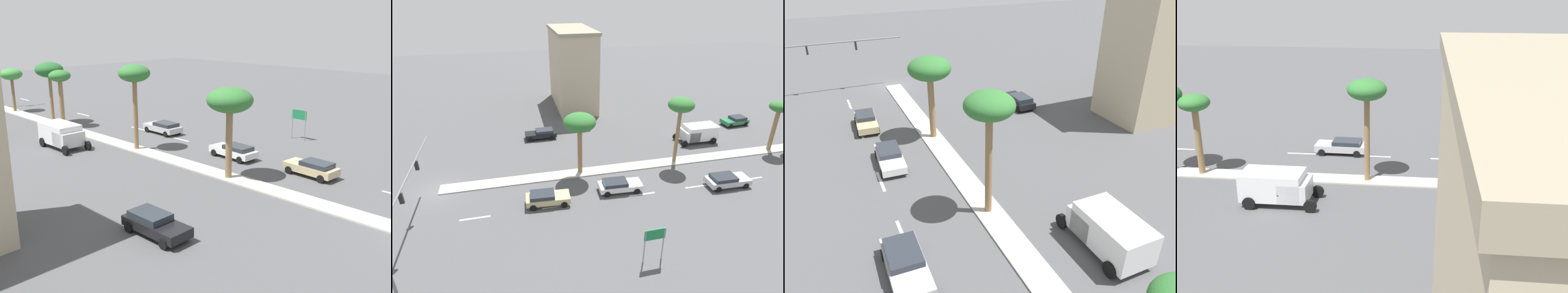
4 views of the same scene
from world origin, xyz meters
TOP-DOWN VIEW (x-y plane):
  - ground_plane at (0.00, 24.63)m, footprint 160.00×160.00m
  - median_curb at (0.00, 31.66)m, footprint 1.80×63.32m
  - lane_stripe_rear at (5.65, 11.63)m, footprint 0.20×2.80m
  - lane_stripe_inboard at (5.65, 20.62)m, footprint 0.20×2.80m
  - lane_stripe_front at (5.65, 26.97)m, footprint 0.20×2.80m
  - lane_stripe_left at (5.65, 33.71)m, footprint 0.20×2.80m
  - lane_stripe_outboard at (5.65, 45.49)m, footprint 0.20×2.80m
  - lane_stripe_leading at (5.65, 62.37)m, footprint 0.20×2.80m
  - directional_road_sign at (14.30, 17.97)m, footprint 0.10×1.71m
  - palm_tree_inboard at (-0.14, 15.29)m, footprint 3.59×3.59m
  - palm_tree_outboard at (0.03, 27.04)m, footprint 2.99×2.99m
  - palm_tree_trailing at (-0.03, 40.64)m, footprint 2.46×2.46m
  - palm_tree_mid at (0.28, 43.51)m, footprint 3.27×3.27m
  - palm_tree_far at (0.23, 53.87)m, footprint 2.86×2.86m
  - sedan_black_trailing at (-10.62, 11.99)m, footprint 1.97×4.33m
  - sedan_tan_leading at (4.96, 10.83)m, footprint 2.16×4.39m
  - sedan_white_front at (4.44, 18.47)m, footprint 2.16×4.61m
  - sedan_silver_far at (6.19, 30.07)m, footprint 2.17×4.64m
  - box_truck at (-4.60, 32.75)m, footprint 2.69×5.52m

SIDE VIEW (x-z plane):
  - ground_plane at x=0.00m, z-range 0.00..0.00m
  - lane_stripe_rear at x=5.65m, z-range 0.00..0.01m
  - lane_stripe_inboard at x=5.65m, z-range 0.00..0.01m
  - lane_stripe_front at x=5.65m, z-range 0.00..0.01m
  - lane_stripe_left at x=5.65m, z-range 0.00..0.01m
  - lane_stripe_outboard at x=5.65m, z-range 0.00..0.01m
  - lane_stripe_leading at x=5.65m, z-range 0.00..0.01m
  - median_curb at x=0.00m, z-range 0.00..0.12m
  - sedan_white_front at x=4.44m, z-range 0.07..1.33m
  - sedan_silver_far at x=6.19m, z-range 0.07..1.36m
  - sedan_tan_leading at x=4.96m, z-range 0.06..1.37m
  - sedan_black_trailing at x=-10.62m, z-range 0.06..1.37m
  - box_truck at x=-4.60m, z-range 0.13..2.50m
  - directional_road_sign at x=14.30m, z-range 0.74..3.88m
  - palm_tree_far at x=0.23m, z-range 2.09..7.88m
  - palm_tree_trailing at x=-0.03m, z-range 2.25..8.82m
  - palm_tree_inboard at x=-0.14m, z-range 2.51..9.66m
  - palm_tree_mid at x=0.28m, z-range 2.69..9.94m
  - palm_tree_outboard at x=0.03m, z-range 3.02..11.09m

